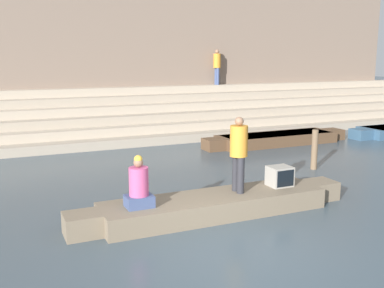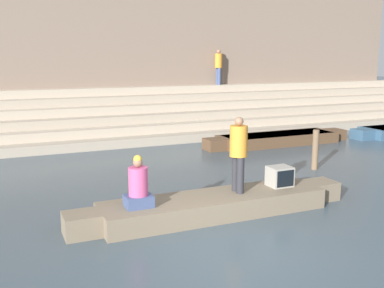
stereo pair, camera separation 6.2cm
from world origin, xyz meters
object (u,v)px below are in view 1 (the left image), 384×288
object	(u,v)px
rowboat_main	(215,204)
tv_set	(280,176)
mooring_post	(315,150)
person_on_steps	(217,65)
person_rowing	(139,187)
moored_boat_shore	(277,139)
person_standing	(239,150)

from	to	relation	value
rowboat_main	tv_set	size ratio (longest dim) A/B	12.24
mooring_post	person_on_steps	xyz separation A→B (m)	(1.36, 9.07, 2.37)
rowboat_main	person_on_steps	bearing A→B (deg)	60.54
rowboat_main	person_rowing	size ratio (longest dim) A/B	6.06
person_rowing	moored_boat_shore	xyz separation A→B (m)	(7.49, 6.18, -0.61)
person_rowing	mooring_post	xyz separation A→B (m)	(6.23, 2.41, -0.23)
tv_set	person_on_steps	world-z (taller)	person_on_steps
rowboat_main	person_on_steps	distance (m)	13.14
rowboat_main	moored_boat_shore	xyz separation A→B (m)	(5.80, 6.13, -0.01)
person_rowing	mooring_post	size ratio (longest dim) A/B	0.86
tv_set	person_on_steps	xyz separation A→B (m)	(4.22, 11.37, 2.31)
rowboat_main	mooring_post	xyz separation A→B (m)	(4.54, 2.36, 0.37)
tv_set	mooring_post	distance (m)	3.68
moored_boat_shore	mooring_post	size ratio (longest dim) A/B	5.13
mooring_post	rowboat_main	bearing A→B (deg)	-152.54
tv_set	person_on_steps	size ratio (longest dim) A/B	0.31
person_rowing	mooring_post	world-z (taller)	person_rowing
person_standing	tv_set	xyz separation A→B (m)	(1.10, 0.02, -0.71)
person_rowing	person_standing	bearing A→B (deg)	8.14
tv_set	mooring_post	world-z (taller)	mooring_post
person_standing	person_rowing	distance (m)	2.33
rowboat_main	mooring_post	world-z (taller)	mooring_post
tv_set	person_rowing	bearing A→B (deg)	-179.90
person_rowing	tv_set	bearing A→B (deg)	7.83
moored_boat_shore	person_rowing	bearing A→B (deg)	-145.40
person_standing	rowboat_main	bearing A→B (deg)	-165.86
person_rowing	mooring_post	distance (m)	6.68
mooring_post	person_standing	bearing A→B (deg)	-149.56
moored_boat_shore	person_on_steps	distance (m)	5.97
tv_set	person_on_steps	bearing A→B (deg)	67.96
person_rowing	moored_boat_shore	distance (m)	9.73
moored_boat_shore	mooring_post	world-z (taller)	mooring_post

